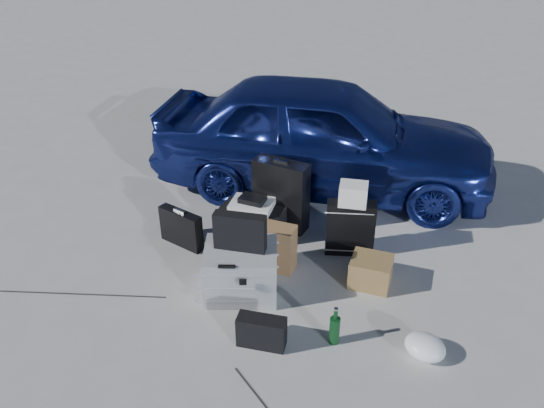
{
  "coord_description": "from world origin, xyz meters",
  "views": [
    {
      "loc": [
        1.51,
        -3.24,
        3.03
      ],
      "look_at": [
        -0.08,
        0.85,
        0.49
      ],
      "focal_mm": 35.0,
      "sensor_mm": 36.0,
      "label": 1
    }
  ],
  "objects_px": {
    "pelican_case": "(241,271)",
    "suitcase_left": "(281,195)",
    "car": "(323,135)",
    "suitcase_right": "(350,228)",
    "duffel_bag": "(253,221)",
    "cardboard_box": "(371,271)",
    "green_bottle": "(335,326)",
    "briefcase": "(181,228)"
  },
  "relations": [
    {
      "from": "car",
      "to": "cardboard_box",
      "type": "xyz_separation_m",
      "value": [
        0.96,
        -1.66,
        -0.53
      ]
    },
    {
      "from": "suitcase_right",
      "to": "duffel_bag",
      "type": "bearing_deg",
      "value": 166.44
    },
    {
      "from": "green_bottle",
      "to": "briefcase",
      "type": "bearing_deg",
      "value": 156.89
    },
    {
      "from": "briefcase",
      "to": "suitcase_right",
      "type": "height_order",
      "value": "suitcase_right"
    },
    {
      "from": "car",
      "to": "briefcase",
      "type": "bearing_deg",
      "value": 142.07
    },
    {
      "from": "pelican_case",
      "to": "green_bottle",
      "type": "height_order",
      "value": "pelican_case"
    },
    {
      "from": "pelican_case",
      "to": "green_bottle",
      "type": "bearing_deg",
      "value": -38.72
    },
    {
      "from": "green_bottle",
      "to": "cardboard_box",
      "type": "bearing_deg",
      "value": 82.69
    },
    {
      "from": "suitcase_left",
      "to": "duffel_bag",
      "type": "xyz_separation_m",
      "value": [
        -0.2,
        -0.27,
        -0.21
      ]
    },
    {
      "from": "briefcase",
      "to": "duffel_bag",
      "type": "height_order",
      "value": "briefcase"
    },
    {
      "from": "suitcase_left",
      "to": "car",
      "type": "bearing_deg",
      "value": 89.58
    },
    {
      "from": "car",
      "to": "pelican_case",
      "type": "distance_m",
      "value": 2.23
    },
    {
      "from": "cardboard_box",
      "to": "pelican_case",
      "type": "bearing_deg",
      "value": -153.2
    },
    {
      "from": "pelican_case",
      "to": "green_bottle",
      "type": "distance_m",
      "value": 0.98
    },
    {
      "from": "duffel_bag",
      "to": "green_bottle",
      "type": "xyz_separation_m",
      "value": [
        1.19,
        -1.19,
        0.0
      ]
    },
    {
      "from": "pelican_case",
      "to": "briefcase",
      "type": "relative_size",
      "value": 1.27
    },
    {
      "from": "pelican_case",
      "to": "cardboard_box",
      "type": "xyz_separation_m",
      "value": [
        1.03,
        0.52,
        -0.09
      ]
    },
    {
      "from": "suitcase_right",
      "to": "green_bottle",
      "type": "relative_size",
      "value": 1.68
    },
    {
      "from": "cardboard_box",
      "to": "green_bottle",
      "type": "bearing_deg",
      "value": -97.31
    },
    {
      "from": "briefcase",
      "to": "suitcase_right",
      "type": "xyz_separation_m",
      "value": [
        1.59,
        0.48,
        0.09
      ]
    },
    {
      "from": "suitcase_right",
      "to": "pelican_case",
      "type": "bearing_deg",
      "value": -144.56
    },
    {
      "from": "pelican_case",
      "to": "suitcase_left",
      "type": "xyz_separation_m",
      "value": [
        -0.06,
        1.15,
        0.15
      ]
    },
    {
      "from": "pelican_case",
      "to": "car",
      "type": "bearing_deg",
      "value": 67.47
    },
    {
      "from": "pelican_case",
      "to": "duffel_bag",
      "type": "xyz_separation_m",
      "value": [
        -0.27,
        0.88,
        -0.07
      ]
    },
    {
      "from": "duffel_bag",
      "to": "green_bottle",
      "type": "height_order",
      "value": "green_bottle"
    },
    {
      "from": "pelican_case",
      "to": "cardboard_box",
      "type": "distance_m",
      "value": 1.16
    },
    {
      "from": "briefcase",
      "to": "cardboard_box",
      "type": "relative_size",
      "value": 1.37
    },
    {
      "from": "suitcase_left",
      "to": "duffel_bag",
      "type": "height_order",
      "value": "suitcase_left"
    },
    {
      "from": "car",
      "to": "cardboard_box",
      "type": "relative_size",
      "value": 10.88
    },
    {
      "from": "car",
      "to": "cardboard_box",
      "type": "height_order",
      "value": "car"
    },
    {
      "from": "car",
      "to": "suitcase_right",
      "type": "xyz_separation_m",
      "value": [
        0.66,
        -1.24,
        -0.38
      ]
    },
    {
      "from": "duffel_bag",
      "to": "car",
      "type": "bearing_deg",
      "value": 75.77
    },
    {
      "from": "duffel_bag",
      "to": "cardboard_box",
      "type": "relative_size",
      "value": 1.79
    },
    {
      "from": "briefcase",
      "to": "green_bottle",
      "type": "relative_size",
      "value": 1.48
    },
    {
      "from": "suitcase_left",
      "to": "cardboard_box",
      "type": "distance_m",
      "value": 1.29
    },
    {
      "from": "suitcase_left",
      "to": "green_bottle",
      "type": "xyz_separation_m",
      "value": [
        0.99,
        -1.45,
        -0.21
      ]
    },
    {
      "from": "suitcase_right",
      "to": "duffel_bag",
      "type": "xyz_separation_m",
      "value": [
        -1.0,
        -0.05,
        -0.12
      ]
    },
    {
      "from": "car",
      "to": "green_bottle",
      "type": "distance_m",
      "value": 2.68
    },
    {
      "from": "briefcase",
      "to": "green_bottle",
      "type": "bearing_deg",
      "value": -9.24
    },
    {
      "from": "car",
      "to": "suitcase_left",
      "type": "relative_size",
      "value": 5.2
    },
    {
      "from": "car",
      "to": "suitcase_left",
      "type": "height_order",
      "value": "car"
    },
    {
      "from": "car",
      "to": "suitcase_right",
      "type": "distance_m",
      "value": 1.46
    }
  ]
}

